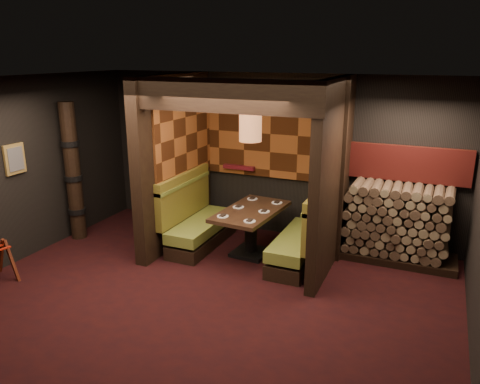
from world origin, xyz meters
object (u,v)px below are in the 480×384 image
dining_table (251,223)px  firewood_stack (401,224)px  booth_bench_left (196,222)px  totem_column (73,173)px  pendant_lamp (250,126)px  booth_bench_right (304,239)px

dining_table → firewood_stack: bearing=17.9°
booth_bench_left → dining_table: bearing=-1.1°
totem_column → dining_table: bearing=9.7°
pendant_lamp → dining_table: bearing=90.0°
booth_bench_right → pendant_lamp: (-0.88, -0.07, 1.71)m
pendant_lamp → firewood_stack: bearing=19.0°
booth_bench_left → booth_bench_right: size_ratio=1.00×
dining_table → totem_column: totem_column is taller
booth_bench_left → totem_column: totem_column is taller
dining_table → booth_bench_right: bearing=1.3°
firewood_stack → booth_bench_right: bearing=-152.7°
booth_bench_left → firewood_stack: (3.25, 0.70, 0.21)m
dining_table → totem_column: 3.21m
dining_table → firewood_stack: size_ratio=0.88×
firewood_stack → totem_column: bearing=-166.8°
totem_column → firewood_stack: bearing=13.2°
firewood_stack → booth_bench_left: bearing=-167.8°
dining_table → pendant_lamp: 1.57m
dining_table → totem_column: bearing=-170.3°
booth_bench_left → pendant_lamp: bearing=-4.0°
booth_bench_right → dining_table: (-0.88, -0.02, 0.14)m
pendant_lamp → booth_bench_right: bearing=4.5°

